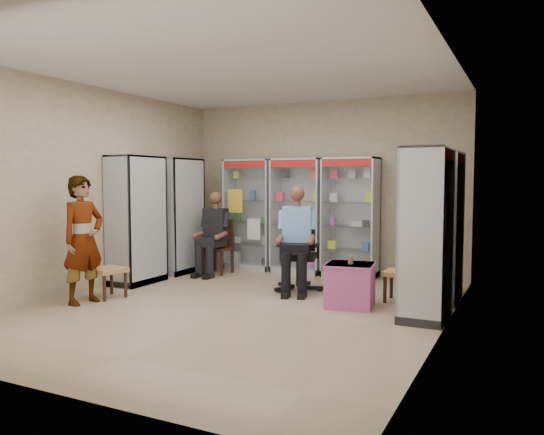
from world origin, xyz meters
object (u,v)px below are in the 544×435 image
at_px(woven_stool_a, 400,286).
at_px(woven_stool_b, 108,283).
at_px(cabinet_right_near, 426,234).
at_px(cabinet_back_mid, 298,216).
at_px(pink_trunk, 350,285).
at_px(seated_shopkeeper, 297,242).
at_px(cabinet_right_far, 441,226).
at_px(cabinet_left_far, 179,216).
at_px(office_chair, 299,252).
at_px(standing_man, 83,240).
at_px(cabinet_left_near, 137,220).
at_px(wooden_chair, 218,247).
at_px(cabinet_back_right, 350,217).
at_px(cabinet_back_left, 251,214).

distance_m(woven_stool_a, woven_stool_b, 3.99).
height_order(cabinet_right_near, woven_stool_a, cabinet_right_near).
bearing_deg(woven_stool_a, cabinet_back_mid, 145.07).
bearing_deg(pink_trunk, seated_shopkeeper, 149.92).
relative_size(cabinet_right_far, cabinet_left_far, 1.00).
bearing_deg(cabinet_back_mid, cabinet_right_near, -40.84).
distance_m(cabinet_left_far, office_chair, 2.59).
relative_size(woven_stool_a, standing_man, 0.25).
xyz_separation_m(cabinet_left_near, woven_stool_b, (0.33, -1.00, -0.79)).
bearing_deg(wooden_chair, cabinet_left_near, -117.61).
relative_size(seated_shopkeeper, pink_trunk, 2.48).
xyz_separation_m(cabinet_back_right, office_chair, (-0.33, -1.43, -0.44)).
xyz_separation_m(cabinet_back_mid, woven_stool_b, (-1.55, -3.03, -0.79)).
bearing_deg(cabinet_left_far, cabinet_back_mid, 116.32).
relative_size(cabinet_right_near, pink_trunk, 3.46).
height_order(office_chair, pink_trunk, office_chair).
bearing_deg(pink_trunk, woven_stool_a, 47.35).
height_order(cabinet_back_mid, woven_stool_b, cabinet_back_mid).
height_order(cabinet_left_near, seated_shopkeeper, cabinet_left_near).
xyz_separation_m(cabinet_back_right, pink_trunk, (0.66, -2.05, -0.72)).
relative_size(cabinet_back_left, cabinet_left_far, 1.00).
xyz_separation_m(cabinet_back_right, cabinet_left_far, (-2.83, -0.93, 0.00)).
xyz_separation_m(cabinet_back_left, office_chair, (1.57, -1.43, -0.44)).
bearing_deg(standing_man, woven_stool_a, -56.36).
bearing_deg(seated_shopkeeper, office_chair, 72.87).
xyz_separation_m(cabinet_back_mid, standing_man, (-1.60, -3.41, -0.16)).
xyz_separation_m(cabinet_left_near, woven_stool_a, (4.01, 0.54, -0.79)).
bearing_deg(cabinet_back_mid, standing_man, -115.11).
bearing_deg(woven_stool_b, cabinet_left_near, 108.26).
bearing_deg(cabinet_right_near, cabinet_left_near, 87.43).
height_order(cabinet_right_near, office_chair, cabinet_right_near).
bearing_deg(cabinet_back_left, standing_man, -100.78).
xyz_separation_m(seated_shopkeeper, standing_man, (-2.22, -1.93, 0.12)).
distance_m(cabinet_left_near, pink_trunk, 3.56).
bearing_deg(office_chair, cabinet_back_mid, 96.38).
relative_size(seated_shopkeeper, woven_stool_b, 3.44).
relative_size(wooden_chair, woven_stool_a, 2.27).
bearing_deg(cabinet_back_left, office_chair, -42.30).
bearing_deg(cabinet_right_near, wooden_chair, 68.36).
height_order(cabinet_back_right, cabinet_left_near, same).
height_order(wooden_chair, standing_man, standing_man).
distance_m(cabinet_back_left, wooden_chair, 0.94).
bearing_deg(office_chair, pink_trunk, -49.34).
bearing_deg(pink_trunk, wooden_chair, 154.79).
relative_size(cabinet_back_right, pink_trunk, 3.46).
relative_size(cabinet_back_mid, woven_stool_b, 4.79).
height_order(seated_shopkeeper, woven_stool_b, seated_shopkeeper).
bearing_deg(seated_shopkeeper, standing_man, -156.11).
bearing_deg(woven_stool_b, wooden_chair, 81.35).
xyz_separation_m(cabinet_back_right, woven_stool_a, (1.18, -1.49, -0.79)).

